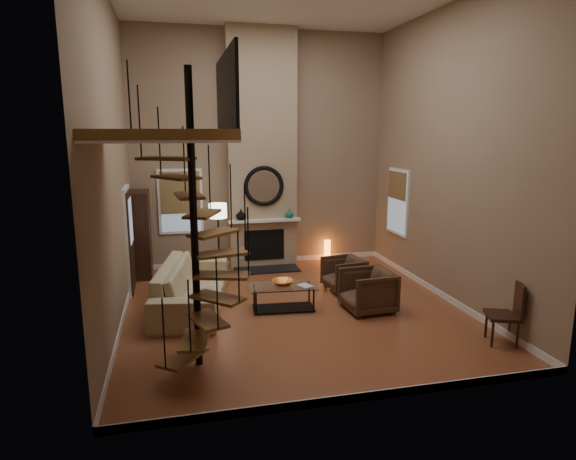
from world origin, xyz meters
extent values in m
cube|color=#A95E36|center=(0.00, 0.00, -0.01)|extent=(6.00, 6.50, 0.01)
cube|color=#93795F|center=(0.00, 3.25, 2.75)|extent=(6.00, 0.02, 5.50)
cube|color=#93795F|center=(0.00, -3.25, 2.75)|extent=(6.00, 0.02, 5.50)
cube|color=#93795F|center=(-3.00, 0.00, 2.75)|extent=(0.02, 6.50, 5.50)
cube|color=#93795F|center=(3.00, 0.00, 2.75)|extent=(0.02, 6.50, 5.50)
cube|color=white|center=(0.00, 3.24, 0.06)|extent=(6.00, 0.02, 0.12)
cube|color=white|center=(0.00, -3.24, 0.06)|extent=(6.00, 0.02, 0.12)
cube|color=white|center=(-2.99, 0.00, 0.06)|extent=(0.02, 6.50, 0.12)
cube|color=white|center=(2.99, 0.00, 0.06)|extent=(0.02, 6.50, 0.12)
cube|color=tan|center=(0.00, 3.06, 2.75)|extent=(1.60, 0.38, 5.50)
cube|color=black|center=(0.00, 2.57, 0.02)|extent=(1.50, 0.60, 0.04)
cube|color=black|center=(0.00, 2.86, 0.55)|extent=(0.95, 0.02, 0.72)
cube|color=white|center=(0.00, 2.78, 1.15)|extent=(1.70, 0.18, 0.06)
torus|color=black|center=(0.00, 2.84, 1.95)|extent=(0.94, 0.10, 0.94)
cylinder|color=white|center=(0.00, 2.85, 1.95)|extent=(0.80, 0.01, 0.80)
imported|color=black|center=(-0.55, 2.82, 1.30)|extent=(0.24, 0.24, 0.25)
imported|color=#195A55|center=(0.60, 2.82, 1.28)|extent=(0.20, 0.20, 0.21)
cube|color=white|center=(-1.90, 3.23, 1.60)|extent=(1.02, 0.04, 1.52)
cube|color=#8C9EB2|center=(-1.90, 3.21, 1.60)|extent=(0.90, 0.01, 1.40)
cube|color=olive|center=(-1.90, 3.19, 1.81)|extent=(0.90, 0.01, 0.98)
cube|color=white|center=(2.98, 2.00, 1.60)|extent=(0.04, 1.02, 1.52)
cube|color=#8C9EB2|center=(2.96, 2.00, 1.60)|extent=(0.01, 0.90, 1.40)
cube|color=olive|center=(2.94, 2.00, 1.98)|extent=(0.01, 0.90, 0.63)
cube|color=white|center=(-2.97, 1.80, 1.05)|extent=(0.06, 1.05, 2.16)
cube|color=black|center=(-2.94, 1.80, 1.02)|extent=(0.05, 0.90, 2.05)
cube|color=#8C9EB2|center=(-2.90, 1.80, 1.45)|extent=(0.01, 0.60, 0.90)
cube|color=brown|center=(-2.15, -1.80, 3.18)|extent=(1.70, 2.20, 0.12)
cube|color=white|center=(-2.15, -1.80, 3.10)|extent=(1.70, 2.20, 0.03)
cube|color=black|center=(-1.33, -1.80, 3.71)|extent=(0.04, 2.20, 0.94)
cylinder|color=black|center=(-1.80, -1.80, 2.01)|extent=(0.10, 0.10, 4.02)
cube|color=brown|center=(-2.02, -2.08, 0.26)|extent=(0.71, 0.78, 0.04)
cylinder|color=black|center=(-2.24, -2.37, 0.73)|extent=(0.02, 0.02, 0.94)
cube|color=brown|center=(-1.86, -2.15, 0.52)|extent=(0.46, 0.77, 0.04)
cylinder|color=black|center=(-1.93, -2.51, 0.99)|extent=(0.02, 0.02, 0.94)
cube|color=brown|center=(-1.69, -2.14, 0.78)|extent=(0.55, 0.79, 0.04)
cylinder|color=black|center=(-1.58, -2.48, 1.25)|extent=(0.02, 0.02, 0.94)
cube|color=brown|center=(-1.54, -2.05, 1.04)|extent=(0.75, 0.74, 0.04)
cylinder|color=black|center=(-1.28, -2.30, 1.51)|extent=(0.02, 0.02, 0.94)
cube|color=brown|center=(-1.45, -1.90, 1.30)|extent=(0.79, 0.53, 0.04)
cylinder|color=black|center=(-1.11, -2.00, 1.77)|extent=(0.02, 0.02, 0.94)
cube|color=brown|center=(-1.45, -1.73, 1.56)|extent=(0.77, 0.48, 0.04)
cylinder|color=black|center=(-1.10, -1.65, 2.03)|extent=(0.02, 0.02, 0.94)
cube|color=brown|center=(-1.52, -1.57, 1.82)|extent=(0.77, 0.72, 0.04)
cylinder|color=black|center=(-1.25, -1.34, 2.29)|extent=(0.02, 0.02, 0.94)
cube|color=brown|center=(-1.67, -1.47, 2.08)|extent=(0.58, 0.79, 0.04)
cylinder|color=black|center=(-1.53, -1.13, 2.55)|extent=(0.02, 0.02, 0.94)
cube|color=brown|center=(-1.84, -1.44, 2.34)|extent=(0.41, 0.75, 0.04)
cylinder|color=black|center=(-1.88, -1.08, 2.81)|extent=(0.02, 0.02, 0.94)
cube|color=brown|center=(-2.00, -1.50, 2.60)|extent=(0.68, 0.79, 0.04)
cylinder|color=black|center=(-2.20, -1.20, 3.07)|extent=(0.02, 0.02, 0.94)
cube|color=brown|center=(-2.12, -1.63, 2.86)|extent=(0.80, 0.64, 0.04)
cylinder|color=black|center=(-2.44, -1.46, 3.33)|extent=(0.02, 0.02, 0.94)
cube|color=brown|center=(-2.16, -1.80, 3.12)|extent=(0.72, 0.34, 0.04)
cylinder|color=black|center=(-2.52, -1.80, 3.59)|extent=(0.02, 0.02, 0.94)
cube|color=black|center=(-2.80, 2.79, 0.95)|extent=(0.41, 0.87, 1.94)
imported|color=tan|center=(-1.80, 0.60, 0.40)|extent=(1.59, 2.99, 0.83)
imported|color=#493122|center=(1.32, 0.78, 0.35)|extent=(0.85, 0.83, 0.68)
imported|color=#493122|center=(1.39, -0.36, 0.35)|extent=(0.92, 0.89, 0.79)
cube|color=silver|center=(-0.18, 0.01, 0.44)|extent=(1.26, 0.70, 0.02)
cube|color=black|center=(-0.18, 0.01, 0.03)|extent=(1.15, 0.60, 0.02)
cylinder|color=black|center=(-0.71, -0.16, 0.22)|extent=(0.03, 0.03, 0.44)
cylinder|color=black|center=(0.32, -0.25, 0.22)|extent=(0.03, 0.03, 0.44)
cylinder|color=black|center=(-0.68, 0.27, 0.22)|extent=(0.03, 0.03, 0.44)
cylinder|color=black|center=(0.36, 0.19, 0.22)|extent=(0.03, 0.03, 0.44)
imported|color=orange|center=(-0.18, 0.06, 0.50)|extent=(0.40, 0.40, 0.10)
imported|color=gray|center=(0.17, -0.14, 0.46)|extent=(0.30, 0.33, 0.03)
cylinder|color=black|center=(-1.15, 2.01, 0.01)|extent=(0.34, 0.34, 0.03)
cylinder|color=black|center=(-1.15, 2.01, 0.80)|extent=(0.04, 0.04, 1.47)
cylinder|color=#F2E5C6|center=(-1.15, 2.01, 1.55)|extent=(0.38, 0.38, 0.30)
cylinder|color=orange|center=(1.64, 3.07, 0.25)|extent=(0.15, 0.15, 0.55)
cube|color=black|center=(2.78, -2.16, 0.44)|extent=(0.60, 0.60, 0.05)
cube|color=black|center=(2.97, -2.23, 0.70)|extent=(0.20, 0.43, 0.56)
cylinder|color=black|center=(2.55, -2.26, 0.21)|extent=(0.05, 0.05, 0.45)
cylinder|color=black|center=(2.88, -2.39, 0.21)|extent=(0.05, 0.05, 0.45)
cylinder|color=black|center=(2.67, -1.93, 0.21)|extent=(0.05, 0.05, 0.45)
cylinder|color=black|center=(3.01, -2.05, 0.21)|extent=(0.05, 0.05, 0.45)
camera|label=1|loc=(-2.04, -8.27, 3.23)|focal=30.48mm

